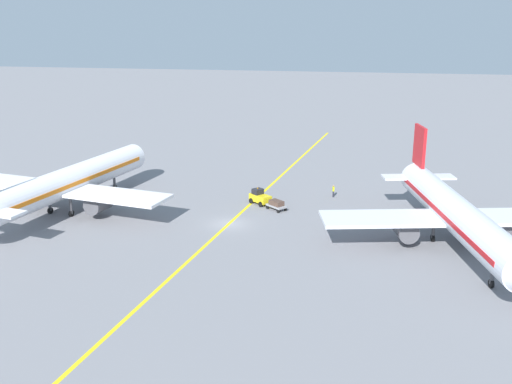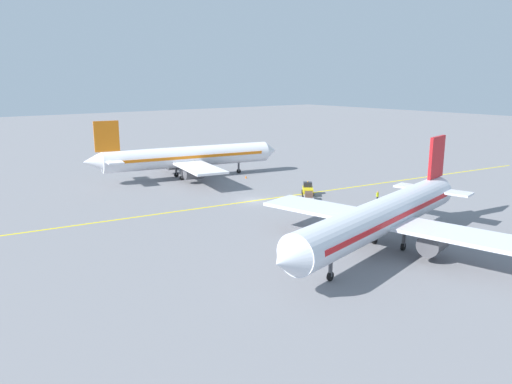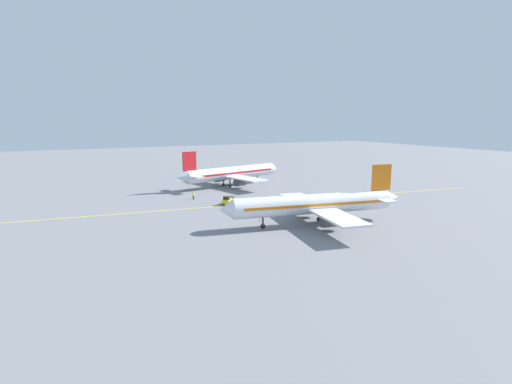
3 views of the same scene
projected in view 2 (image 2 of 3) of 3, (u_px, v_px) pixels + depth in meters
The scene contains 9 objects.
ground_plane at pixel (254, 201), 72.16m from camera, with size 400.00×400.00×0.00m, color slate.
apron_yellow_centreline at pixel (254, 201), 72.15m from camera, with size 0.40×120.00×0.01m, color yellow.
airplane_at_gate at pixel (384, 216), 50.29m from camera, with size 28.46×35.26×10.60m.
airplane_adjacent_stand at pixel (187, 157), 88.02m from camera, with size 28.48×35.37×10.60m.
baggage_tug_white at pixel (308, 190), 75.22m from camera, with size 3.25×3.09×2.11m.
baggage_cart_trailing at pixel (309, 196), 72.04m from camera, with size 2.89×2.75×1.24m.
ground_crew_worker at pixel (377, 196), 70.91m from camera, with size 0.30×0.57×1.68m.
traffic_cone_near_nose at pixel (226, 173), 92.30m from camera, with size 0.32×0.32×0.55m, color orange.
traffic_cone_mid_apron at pixel (246, 177), 88.39m from camera, with size 0.32×0.32×0.55m, color orange.
Camera 2 is at (-55.65, 42.61, 17.21)m, focal length 35.00 mm.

